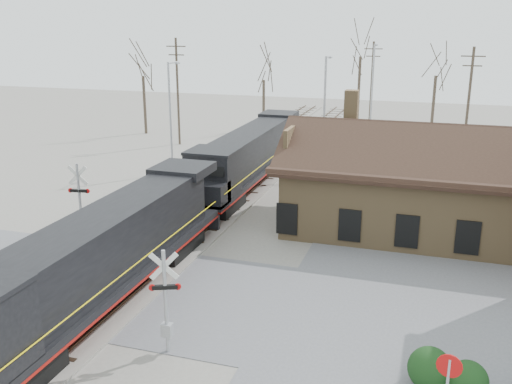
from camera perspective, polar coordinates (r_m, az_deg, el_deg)
ground at (r=27.43m, az=-12.65°, el=-9.32°), size 140.00×140.00×0.00m
road at (r=27.43m, az=-12.65°, el=-9.30°), size 60.00×9.00×0.03m
track_main at (r=40.12m, az=-1.99°, el=-0.41°), size 3.40×90.00×0.24m
track_siding at (r=41.79m, az=-7.82°, el=0.15°), size 3.40×90.00×0.24m
depot at (r=34.45m, az=15.36°, el=0.17°), size 15.20×9.31×7.90m
locomotive_lead at (r=24.59m, az=-15.88°, el=-6.87°), size 2.92×19.55×4.34m
locomotive_trailing at (r=41.67m, az=-0.95°, el=3.40°), size 2.92×19.55×4.11m
crossbuck_near at (r=21.41m, az=-9.00°, el=-11.16°), size 1.11×0.52×4.09m
crossbuck_far at (r=33.24m, az=-17.17°, el=-1.23°), size 1.25×0.33×4.40m
do_not_enter_sign at (r=18.54m, az=18.64°, el=-17.27°), size 0.76×0.17×2.56m
hedge_a at (r=20.73m, az=16.98°, el=-16.52°), size 1.47×1.47×1.47m
hedge_b at (r=20.67m, az=20.43°, el=-17.24°), size 1.32×1.32×1.32m
streetlight_a at (r=46.11m, az=-8.50°, el=7.91°), size 0.25×2.04×8.86m
streetlight_b at (r=44.67m, az=6.88°, el=8.03°), size 0.25×2.04×9.37m
streetlight_c at (r=57.83m, az=11.55°, el=10.00°), size 0.25×2.04×9.82m
utility_pole_a at (r=57.26m, az=-7.84°, el=10.07°), size 2.00×0.24×10.38m
utility_pole_b at (r=66.51m, az=11.48°, el=10.53°), size 2.00×0.24×9.77m
utility_pole_c at (r=53.58m, az=20.48°, el=8.44°), size 2.00×0.24×9.82m
tree_a at (r=63.58m, az=-11.28°, el=12.22°), size 4.16×4.16×10.20m
tree_b at (r=64.81m, az=0.78°, el=11.93°), size 3.73×3.73×9.13m
tree_c at (r=68.25m, az=10.46°, el=14.29°), size 5.34×5.34×13.08m
tree_d at (r=63.48m, az=17.63°, el=11.97°), size 4.29×4.29×10.52m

